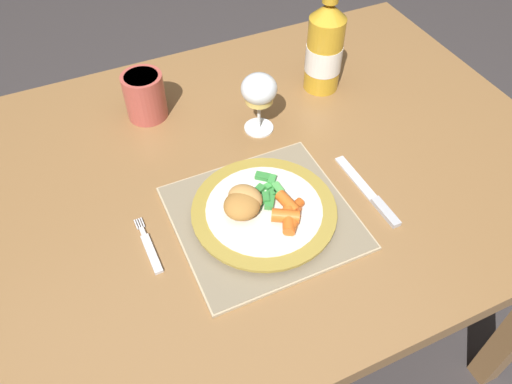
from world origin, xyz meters
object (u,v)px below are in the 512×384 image
Objects in this scene: table_knife at (372,196)px; drinking_cup at (145,95)px; dining_table at (254,197)px; wine_glass at (259,92)px; fork at (150,249)px; dinner_plate at (264,212)px; bottle at (325,47)px.

drinking_cup is at bearing 127.32° from table_knife.
dining_table is 6.37× the size of table_knife.
wine_glass is 0.25m from drinking_cup.
wine_glass is (0.30, 0.20, 0.09)m from fork.
table_knife is (0.40, -0.06, 0.00)m from fork.
drinking_cup is at bearing 73.91° from fork.
table_knife is 1.46× the size of wine_glass.
fork is 0.41m from table_knife.
dinner_plate is 0.42m from bottle.
table_knife is 0.74× the size of bottle.
bottle reaches higher than dinner_plate.
table_knife is 1.92× the size of drinking_cup.
bottle is at bearing 34.66° from dining_table.
bottle reaches higher than fork.
dinner_plate is at bearing -73.93° from drinking_cup.
dining_table is at bearing 24.55° from fork.
fork is 0.37m from wine_glass.
drinking_cup reaches higher than fork.
table_knife is 0.30m from wine_glass.
dinner_plate is 0.20m from table_knife.
drinking_cup is (-0.39, 0.07, -0.05)m from bottle.
drinking_cup is at bearing 106.07° from dinner_plate.
bottle reaches higher than drinking_cup.
fork is 0.36m from drinking_cup.
dinner_plate reaches higher than fork.
wine_glass is 0.51× the size of bottle.
fork is 0.64× the size of table_knife.
fork is (-0.24, -0.11, 0.10)m from dining_table.
dining_table is 0.22m from wine_glass.
bottle is at bearing 46.39° from dinner_plate.
fork is 0.48× the size of bottle.
fork is at bearing -106.09° from drinking_cup.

